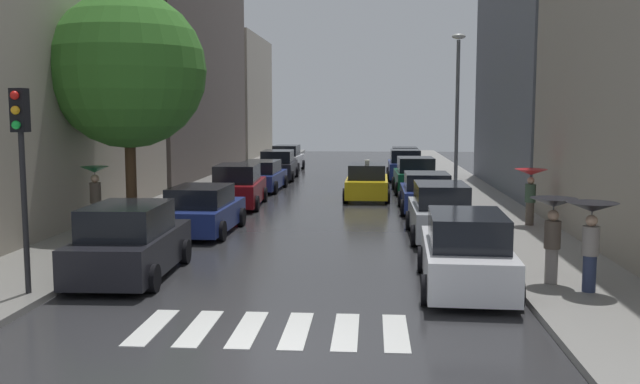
# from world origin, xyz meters

# --- Properties ---
(ground_plane) EXTENTS (28.00, 72.00, 0.04)m
(ground_plane) POSITION_xyz_m (0.00, 24.00, -0.02)
(ground_plane) COLOR #2F2F32
(sidewalk_left) EXTENTS (3.00, 72.00, 0.15)m
(sidewalk_left) POSITION_xyz_m (-6.50, 24.00, 0.07)
(sidewalk_left) COLOR gray
(sidewalk_left) RESTS_ON ground
(sidewalk_right) EXTENTS (3.00, 72.00, 0.15)m
(sidewalk_right) POSITION_xyz_m (6.50, 24.00, 0.07)
(sidewalk_right) COLOR gray
(sidewalk_right) RESTS_ON ground
(crosswalk_stripes) EXTENTS (4.95, 2.20, 0.01)m
(crosswalk_stripes) POSITION_xyz_m (0.00, 1.28, 0.01)
(crosswalk_stripes) COLOR silver
(crosswalk_stripes) RESTS_ON ground
(building_left_mid) EXTENTS (6.00, 20.25, 19.28)m
(building_left_mid) POSITION_xyz_m (-11.00, 32.53, 9.64)
(building_left_mid) COLOR #564C47
(building_left_mid) RESTS_ON ground
(building_left_far) EXTENTS (6.00, 13.60, 10.51)m
(building_left_far) POSITION_xyz_m (-11.00, 50.51, 5.26)
(building_left_far) COLOR #9E9384
(building_left_far) RESTS_ON ground
(building_right_mid) EXTENTS (6.00, 15.22, 10.93)m
(building_right_mid) POSITION_xyz_m (11.00, 24.48, 5.46)
(building_right_mid) COLOR slate
(building_right_mid) RESTS_ON ground
(parked_car_left_nearest) EXTENTS (2.22, 4.55, 1.79)m
(parked_car_left_nearest) POSITION_xyz_m (-3.99, 5.13, 0.83)
(parked_car_left_nearest) COLOR black
(parked_car_left_nearest) RESTS_ON ground
(parked_car_left_second) EXTENTS (2.26, 4.46, 1.57)m
(parked_car_left_second) POSITION_xyz_m (-3.75, 11.34, 0.74)
(parked_car_left_second) COLOR navy
(parked_car_left_second) RESTS_ON ground
(parked_car_left_third) EXTENTS (2.26, 4.71, 1.79)m
(parked_car_left_third) POSITION_xyz_m (-3.82, 17.86, 0.83)
(parked_car_left_third) COLOR maroon
(parked_car_left_third) RESTS_ON ground
(parked_car_left_fourth) EXTENTS (2.22, 4.81, 1.53)m
(parked_car_left_fourth) POSITION_xyz_m (-3.78, 23.94, 0.72)
(parked_car_left_fourth) COLOR navy
(parked_car_left_fourth) RESTS_ON ground
(parked_car_left_fifth) EXTENTS (2.25, 4.74, 1.73)m
(parked_car_left_fifth) POSITION_xyz_m (-3.75, 29.89, 0.81)
(parked_car_left_fifth) COLOR black
(parked_car_left_fifth) RESTS_ON ground
(parked_car_left_sixth) EXTENTS (2.14, 4.15, 1.74)m
(parked_car_left_sixth) POSITION_xyz_m (-3.97, 36.15, 0.81)
(parked_car_left_sixth) COLOR silver
(parked_car_left_sixth) RESTS_ON ground
(parked_car_right_nearest) EXTENTS (2.20, 4.68, 1.75)m
(parked_car_right_nearest) POSITION_xyz_m (3.91, 4.58, 0.81)
(parked_car_right_nearest) COLOR silver
(parked_car_right_nearest) RESTS_ON ground
(parked_car_right_second) EXTENTS (1.99, 4.42, 1.75)m
(parked_car_right_second) POSITION_xyz_m (3.95, 10.98, 0.81)
(parked_car_right_second) COLOR #B2B7BF
(parked_car_right_second) RESTS_ON ground
(parked_car_right_third) EXTENTS (2.14, 4.22, 1.56)m
(parked_car_right_third) POSITION_xyz_m (3.98, 17.00, 0.74)
(parked_car_right_third) COLOR navy
(parked_car_right_third) RESTS_ON ground
(parked_car_right_fourth) EXTENTS (2.22, 4.13, 1.75)m
(parked_car_right_fourth) POSITION_xyz_m (3.94, 23.73, 0.81)
(parked_car_right_fourth) COLOR #0C4C2D
(parked_car_right_fourth) RESTS_ON ground
(parked_car_right_fifth) EXTENTS (2.12, 4.22, 1.79)m
(parked_car_right_fifth) POSITION_xyz_m (3.73, 30.08, 0.83)
(parked_car_right_fifth) COLOR navy
(parked_car_right_fifth) RESTS_ON ground
(parked_car_right_sixth) EXTENTS (2.10, 4.49, 1.67)m
(parked_car_right_sixth) POSITION_xyz_m (3.95, 35.71, 0.78)
(parked_car_right_sixth) COLOR #B2B7BF
(parked_car_right_sixth) RESTS_ON ground
(taxi_midroad) EXTENTS (2.11, 4.38, 1.81)m
(taxi_midroad) POSITION_xyz_m (1.58, 20.81, 0.76)
(taxi_midroad) COLOR yellow
(taxi_midroad) RESTS_ON ground
(pedestrian_foreground) EXTENTS (1.08, 1.08, 1.92)m
(pedestrian_foreground) POSITION_xyz_m (6.44, 3.95, 1.58)
(pedestrian_foreground) COLOR navy
(pedestrian_foreground) RESTS_ON sidewalk_right
(pedestrian_near_tree) EXTENTS (0.90, 0.90, 2.05)m
(pedestrian_near_tree) POSITION_xyz_m (-7.23, 11.08, 1.58)
(pedestrian_near_tree) COLOR gray
(pedestrian_near_tree) RESTS_ON sidewalk_left
(pedestrian_by_kerb) EXTENTS (1.03, 1.03, 1.92)m
(pedestrian_by_kerb) POSITION_xyz_m (5.82, 4.66, 1.56)
(pedestrian_by_kerb) COLOR gray
(pedestrian_by_kerb) RESTS_ON sidewalk_right
(pedestrian_far_side) EXTENTS (1.08, 1.08, 1.90)m
(pedestrian_far_side) POSITION_xyz_m (7.15, 12.89, 1.57)
(pedestrian_far_side) COLOR brown
(pedestrian_far_side) RESTS_ON sidewalk_right
(street_tree_left) EXTENTS (5.14, 5.14, 7.76)m
(street_tree_left) POSITION_xyz_m (-6.26, 11.77, 5.33)
(street_tree_left) COLOR #513823
(street_tree_left) RESTS_ON sidewalk_left
(traffic_light_left_corner) EXTENTS (0.30, 0.42, 4.30)m
(traffic_light_left_corner) POSITION_xyz_m (-5.45, 2.94, 3.29)
(traffic_light_left_corner) COLOR black
(traffic_light_left_corner) RESTS_ON sidewalk_left
(lamp_post_right) EXTENTS (0.60, 0.28, 7.23)m
(lamp_post_right) POSITION_xyz_m (5.55, 20.55, 4.30)
(lamp_post_right) COLOR #595B60
(lamp_post_right) RESTS_ON sidewalk_right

